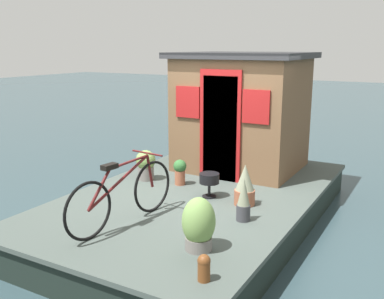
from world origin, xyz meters
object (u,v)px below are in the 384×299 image
at_px(mooring_bollard, 204,267).
at_px(potted_plant_lavender, 244,201).
at_px(bicycle, 123,195).
at_px(houseboat_cabin, 242,111).
at_px(potted_plant_thyme, 180,171).
at_px(charcoal_grill, 209,180).
at_px(potted_plant_sage, 146,164).
at_px(potted_plant_ivy, 245,186).
at_px(potted_plant_geranium, 199,224).

bearing_deg(mooring_bollard, potted_plant_lavender, 9.44).
height_order(bicycle, mooring_bollard, bicycle).
relative_size(houseboat_cabin, potted_plant_lavender, 3.98).
bearing_deg(bicycle, mooring_bollard, -115.13).
xyz_separation_m(potted_plant_thyme, mooring_bollard, (-2.42, -1.72, -0.08)).
height_order(houseboat_cabin, charcoal_grill, houseboat_cabin).
height_order(bicycle, charcoal_grill, bicycle).
height_order(potted_plant_thyme, mooring_bollard, potted_plant_thyme).
height_order(potted_plant_sage, potted_plant_ivy, potted_plant_ivy).
height_order(potted_plant_lavender, potted_plant_sage, potted_plant_lavender).
distance_m(bicycle, mooring_bollard, 1.67).
xyz_separation_m(bicycle, mooring_bollard, (-0.70, -1.50, -0.24)).
relative_size(bicycle, potted_plant_thyme, 4.35).
height_order(houseboat_cabin, potted_plant_lavender, houseboat_cabin).
height_order(potted_plant_ivy, charcoal_grill, potted_plant_ivy).
height_order(potted_plant_thyme, potted_plant_sage, potted_plant_sage).
height_order(potted_plant_thyme, potted_plant_ivy, potted_plant_ivy).
bearing_deg(potted_plant_lavender, potted_plant_thyme, 58.99).
height_order(potted_plant_thyme, charcoal_grill, potted_plant_thyme).
bearing_deg(houseboat_cabin, mooring_bollard, -161.49).
bearing_deg(potted_plant_thyme, potted_plant_ivy, -105.22).
bearing_deg(potted_plant_geranium, houseboat_cabin, 15.77).
height_order(potted_plant_lavender, potted_plant_ivy, potted_plant_ivy).
relative_size(potted_plant_lavender, mooring_bollard, 2.09).
bearing_deg(houseboat_cabin, potted_plant_thyme, 163.25).
bearing_deg(charcoal_grill, potted_plant_geranium, -156.58).
bearing_deg(potted_plant_lavender, houseboat_cabin, 24.13).
distance_m(potted_plant_ivy, mooring_bollard, 2.14).
distance_m(potted_plant_lavender, potted_plant_ivy, 0.58).
bearing_deg(houseboat_cabin, potted_plant_lavender, -155.87).
xyz_separation_m(potted_plant_geranium, potted_plant_sage, (1.83, 1.99, -0.02)).
bearing_deg(mooring_bollard, potted_plant_geranium, 33.01).
xyz_separation_m(bicycle, potted_plant_ivy, (1.38, -1.03, -0.11)).
xyz_separation_m(bicycle, charcoal_grill, (1.42, -0.46, -0.12)).
bearing_deg(potted_plant_ivy, houseboat_cabin, 24.98).
bearing_deg(potted_plant_thyme, potted_plant_sage, 93.90).
distance_m(houseboat_cabin, bicycle, 3.22).
bearing_deg(charcoal_grill, potted_plant_thyme, 66.02).
height_order(bicycle, potted_plant_sage, bicycle).
height_order(potted_plant_geranium, potted_plant_ivy, potted_plant_geranium).
bearing_deg(potted_plant_geranium, potted_plant_sage, 47.38).
relative_size(potted_plant_thyme, potted_plant_lavender, 0.74).
xyz_separation_m(houseboat_cabin, potted_plant_ivy, (-1.76, -0.82, -0.76)).
xyz_separation_m(houseboat_cabin, potted_plant_lavender, (-2.30, -1.03, -0.77)).
height_order(potted_plant_geranium, mooring_bollard, potted_plant_geranium).
height_order(charcoal_grill, mooring_bollard, charcoal_grill).
xyz_separation_m(bicycle, potted_plant_sage, (1.68, 0.85, -0.12)).
xyz_separation_m(potted_plant_geranium, potted_plant_lavender, (1.00, -0.10, -0.03)).
bearing_deg(potted_plant_lavender, bicycle, 124.19).
bearing_deg(potted_plant_geranium, mooring_bollard, -146.99).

